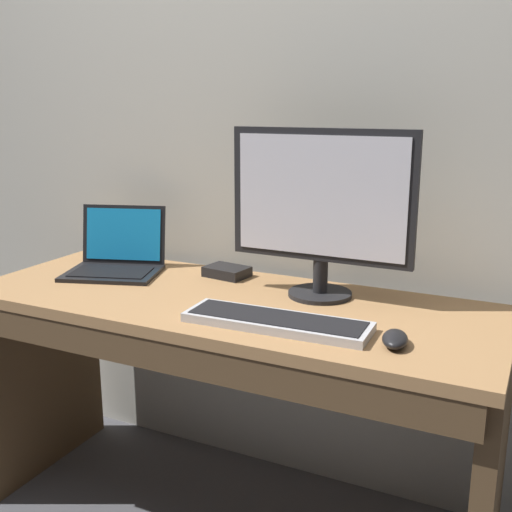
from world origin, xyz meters
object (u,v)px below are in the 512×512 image
external_monitor (321,206)px  laptop_black (117,258)px  wired_keyboard (277,322)px  computer_mouse (395,339)px  external_drive_box (227,272)px

external_monitor → laptop_black: bearing=-177.3°
wired_keyboard → laptop_black: bearing=160.8°
wired_keyboard → computer_mouse: (0.31, 0.00, 0.00)m
laptop_black → external_drive_box: 0.39m
external_monitor → computer_mouse: size_ratio=5.04×
wired_keyboard → external_drive_box: bearing=133.6°
laptop_black → computer_mouse: bearing=-13.5°
external_monitor → computer_mouse: 0.48m
external_monitor → wired_keyboard: external_monitor is taller
laptop_black → external_monitor: (0.72, 0.03, 0.23)m
wired_keyboard → external_drive_box: 0.49m
wired_keyboard → computer_mouse: size_ratio=4.55×
laptop_black → computer_mouse: size_ratio=3.37×
laptop_black → wired_keyboard: bearing=-19.2°
computer_mouse → external_drive_box: bearing=139.6°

